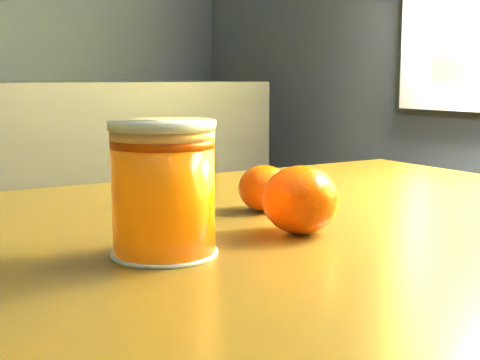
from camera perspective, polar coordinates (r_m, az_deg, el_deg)
table at (r=0.69m, az=0.58°, el=-12.29°), size 1.04×0.74×0.76m
juice_glass at (r=0.56m, az=-6.56°, el=-0.80°), size 0.09×0.09×0.11m
orange_front at (r=0.64m, az=5.20°, el=-1.69°), size 0.09×0.09×0.07m
orange_back at (r=0.75m, az=2.09°, el=-0.69°), size 0.07×0.07×0.05m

